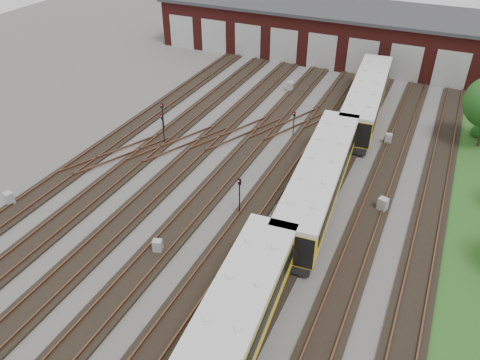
% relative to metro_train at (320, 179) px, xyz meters
% --- Properties ---
extents(ground, '(120.00, 120.00, 0.00)m').
position_rel_metro_train_xyz_m(ground, '(-6.00, -6.76, -2.09)').
color(ground, '#494643').
rests_on(ground, ground).
extents(track_network, '(30.40, 70.00, 0.33)m').
position_rel_metro_train_xyz_m(track_network, '(-6.17, -6.18, -1.98)').
color(track_network, black).
rests_on(track_network, ground).
extents(maintenance_shed, '(51.00, 12.50, 6.35)m').
position_rel_metro_train_xyz_m(maintenance_shed, '(-6.01, 33.21, 1.11)').
color(maintenance_shed, '#4B1512').
rests_on(maintenance_shed, ground).
extents(metro_train, '(4.30, 48.83, 3.44)m').
position_rel_metro_train_xyz_m(metro_train, '(0.00, 0.00, 0.00)').
color(metro_train, black).
rests_on(metro_train, ground).
extents(signal_mast_0, '(0.24, 0.22, 2.82)m').
position_rel_metro_train_xyz_m(signal_mast_0, '(-16.96, 5.04, -0.29)').
color(signal_mast_0, black).
rests_on(signal_mast_0, ground).
extents(signal_mast_1, '(0.25, 0.24, 3.09)m').
position_rel_metro_train_xyz_m(signal_mast_1, '(-15.35, 2.59, -0.13)').
color(signal_mast_1, black).
rests_on(signal_mast_1, ground).
extents(signal_mast_2, '(0.25, 0.24, 2.55)m').
position_rel_metro_train_xyz_m(signal_mast_2, '(-5.21, 9.10, -0.45)').
color(signal_mast_2, black).
rests_on(signal_mast_2, ground).
extents(signal_mast_3, '(0.28, 0.27, 3.10)m').
position_rel_metro_train_xyz_m(signal_mast_3, '(-4.80, -3.81, -0.11)').
color(signal_mast_3, black).
rests_on(signal_mast_3, ground).
extents(relay_cabinet_0, '(0.77, 0.69, 1.10)m').
position_rel_metro_train_xyz_m(relay_cabinet_0, '(-21.00, -10.08, -1.54)').
color(relay_cabinet_0, '#959899').
rests_on(relay_cabinet_0, ground).
extents(relay_cabinet_1, '(0.82, 0.74, 1.13)m').
position_rel_metro_train_xyz_m(relay_cabinet_1, '(-9.08, 19.06, -1.53)').
color(relay_cabinet_1, '#959899').
rests_on(relay_cabinet_1, ground).
extents(relay_cabinet_2, '(0.72, 0.66, 1.00)m').
position_rel_metro_train_xyz_m(relay_cabinet_2, '(-7.97, -9.82, -1.59)').
color(relay_cabinet_2, '#959899').
rests_on(relay_cabinet_2, ground).
extents(relay_cabinet_3, '(0.66, 0.58, 1.00)m').
position_rel_metro_train_xyz_m(relay_cabinet_3, '(3.20, 11.45, -1.59)').
color(relay_cabinet_3, '#959899').
rests_on(relay_cabinet_3, ground).
extents(relay_cabinet_4, '(0.81, 0.74, 1.12)m').
position_rel_metro_train_xyz_m(relay_cabinet_4, '(4.65, 0.94, -1.53)').
color(relay_cabinet_4, '#959899').
rests_on(relay_cabinet_4, ground).
extents(bush_1, '(1.34, 1.34, 1.34)m').
position_rel_metro_train_xyz_m(bush_1, '(10.68, 16.52, -1.42)').
color(bush_1, '#134212').
rests_on(bush_1, ground).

